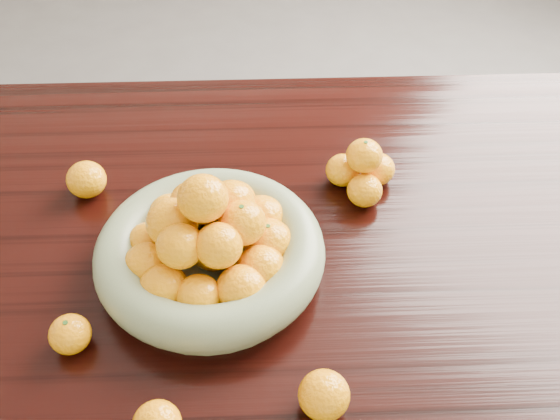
{
  "coord_description": "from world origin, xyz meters",
  "views": [
    {
      "loc": [
        -0.03,
        -0.76,
        1.56
      ],
      "look_at": [
        -0.01,
        -0.02,
        0.83
      ],
      "focal_mm": 40.0,
      "sensor_mm": 36.0,
      "label": 1
    }
  ],
  "objects_px": {
    "fruit_bowl": "(211,247)",
    "loose_orange_0": "(70,334)",
    "orange_pyramid": "(362,171)",
    "dining_table": "(282,266)"
  },
  "relations": [
    {
      "from": "fruit_bowl",
      "to": "loose_orange_0",
      "type": "xyz_separation_m",
      "value": [
        -0.2,
        -0.14,
        -0.02
      ]
    },
    {
      "from": "fruit_bowl",
      "to": "orange_pyramid",
      "type": "xyz_separation_m",
      "value": [
        0.27,
        0.19,
        -0.01
      ]
    },
    {
      "from": "fruit_bowl",
      "to": "orange_pyramid",
      "type": "relative_size",
      "value": 2.85
    },
    {
      "from": "orange_pyramid",
      "to": "loose_orange_0",
      "type": "bearing_deg",
      "value": -145.09
    },
    {
      "from": "fruit_bowl",
      "to": "orange_pyramid",
      "type": "distance_m",
      "value": 0.33
    },
    {
      "from": "dining_table",
      "to": "loose_orange_0",
      "type": "xyz_separation_m",
      "value": [
        -0.32,
        -0.22,
        0.12
      ]
    },
    {
      "from": "orange_pyramid",
      "to": "loose_orange_0",
      "type": "relative_size",
      "value": 2.11
    },
    {
      "from": "dining_table",
      "to": "loose_orange_0",
      "type": "bearing_deg",
      "value": -145.94
    },
    {
      "from": "orange_pyramid",
      "to": "loose_orange_0",
      "type": "height_order",
      "value": "orange_pyramid"
    },
    {
      "from": "orange_pyramid",
      "to": "fruit_bowl",
      "type": "bearing_deg",
      "value": -145.45
    }
  ]
}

